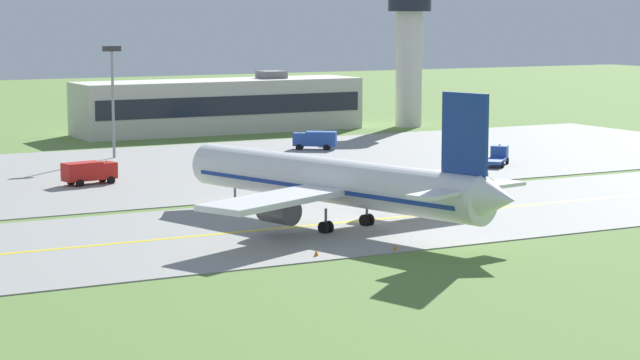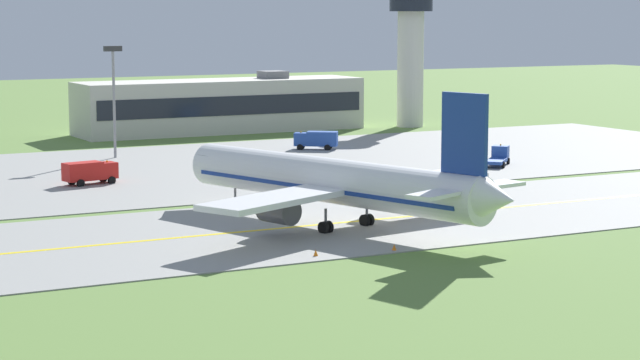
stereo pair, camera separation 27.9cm
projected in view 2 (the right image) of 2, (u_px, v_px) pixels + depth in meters
name	position (u px, v px, depth m)	size (l,w,h in m)	color
ground_plane	(370.00, 221.00, 110.40)	(500.00, 500.00, 0.00)	olive
taxiway_strip	(370.00, 221.00, 110.40)	(240.00, 28.00, 0.10)	gray
apron_pad	(271.00, 164.00, 151.80)	(140.00, 52.00, 0.10)	gray
taxiway_centreline	(370.00, 220.00, 110.39)	(220.00, 0.60, 0.01)	yellow
airplane_lead	(334.00, 182.00, 106.41)	(31.87, 38.85, 12.70)	white
service_truck_baggage	(316.00, 139.00, 167.39)	(6.10, 5.11, 2.60)	#264CA5
service_truck_fuel	(90.00, 171.00, 133.31)	(6.27, 3.15, 2.60)	red
service_truck_catering	(499.00, 156.00, 150.22)	(6.01, 5.94, 2.59)	#264CA5
terminal_building	(221.00, 106.00, 192.80)	(46.50, 11.32, 9.54)	beige
control_tower	(411.00, 38.00, 200.12)	(7.60, 7.60, 24.21)	silver
apron_light_mast	(114.00, 87.00, 156.75)	(2.40, 0.50, 14.70)	gray
traffic_cone_near_edge	(394.00, 248.00, 96.35)	(0.44, 0.44, 0.60)	orange
traffic_cone_mid_edge	(316.00, 253.00, 94.10)	(0.44, 0.44, 0.60)	orange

